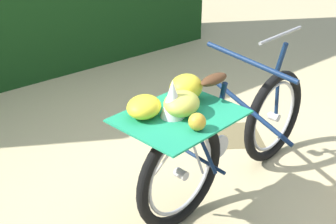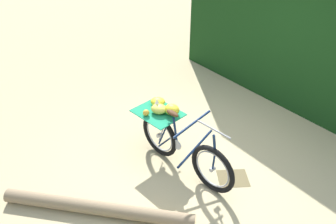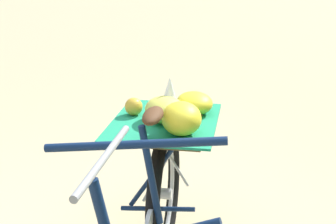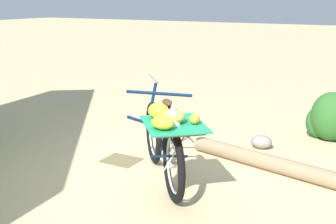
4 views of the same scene
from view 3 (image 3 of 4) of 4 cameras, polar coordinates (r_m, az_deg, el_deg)
The scene contains 1 object.
bicycle at distance 2.22m, azimuth -1.96°, elevation -11.26°, with size 1.40×1.54×1.03m.
Camera 3 is at (1.20, -1.27, 1.60)m, focal length 50.62 mm.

